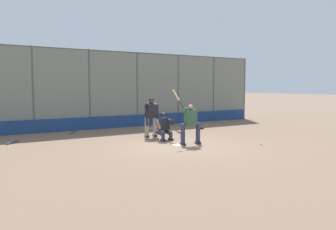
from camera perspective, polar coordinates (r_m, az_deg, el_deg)
The scene contains 14 objects.
ground_plane at distance 12.22m, azimuth 1.90°, elevation -5.29°, with size 160.00×160.00×0.00m, color #7A604C.
home_plate_marker at distance 12.22m, azimuth 1.90°, elevation -5.26°, with size 0.43×0.43×0.01m, color white.
backstop_fence at distance 17.58m, azimuth -9.33°, elevation 4.71°, with size 18.90×0.08×4.06m.
padding_wall at distance 17.58m, azimuth -9.13°, elevation -1.18°, with size 18.44×0.18×0.63m, color navy.
bleachers_beyond at distance 20.39m, azimuth -11.73°, elevation 0.39°, with size 13.17×3.05×1.80m.
batter_at_plate at distance 12.27m, azimuth 3.89°, elevation -1.38°, with size 0.97×0.63×2.08m.
catcher_behind_plate at distance 13.22m, azimuth -0.58°, elevation -1.95°, with size 0.61×0.72×1.13m.
umpire_home at distance 14.12m, azimuth -2.94°, elevation -0.22°, with size 0.68×0.41×1.68m.
spare_bat_near_backstop at distance 16.85m, azimuth -2.60°, elevation -2.35°, with size 0.71×0.59×0.07m.
spare_bat_by_padding at distance 13.90m, azimuth -25.66°, elevation -4.39°, with size 0.54×0.68×0.07m.
spare_bat_third_base_side at distance 15.86m, azimuth -16.42°, elevation -3.00°, with size 0.50×0.77×0.07m.
spare_bat_first_base_side at distance 15.45m, azimuth 1.97°, elevation -3.01°, with size 0.28×0.81×0.07m.
fielding_glove_on_dirt at distance 16.94m, azimuth 5.88°, elevation -2.25°, with size 0.32×0.24×0.11m.
baseball_loose at distance 12.74m, azimuth 15.86°, elevation -4.88°, with size 0.07×0.07×0.07m, color white.
Camera 1 is at (6.60, 10.05, 2.17)m, focal length 35.00 mm.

